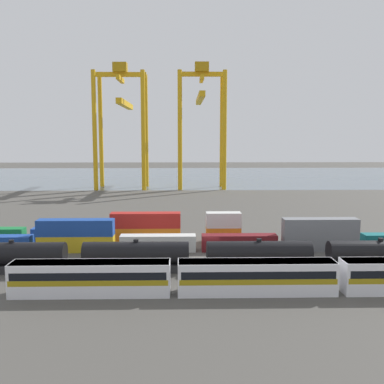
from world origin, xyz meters
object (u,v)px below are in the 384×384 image
shipping_container_5 (320,242)px  shipping_container_12 (223,234)px  shipping_container_3 (158,243)px  freight_tank_row (259,255)px  gantry_crane_west (122,114)px  gantry_crane_central (201,112)px  passenger_train (257,276)px

shipping_container_5 → shipping_container_12: (-15.12, 6.05, 0.00)m
shipping_container_5 → shipping_container_3: bearing=180.0°
freight_tank_row → gantry_crane_west: (-31.96, 101.43, 24.41)m
shipping_container_5 → shipping_container_12: 16.28m
gantry_crane_west → gantry_crane_central: size_ratio=1.00×
passenger_train → shipping_container_12: (-1.50, 25.74, -0.84)m
shipping_container_5 → gantry_crane_central: (-15.39, 91.41, 25.89)m
shipping_container_5 → freight_tank_row: bearing=-137.6°
freight_tank_row → shipping_container_3: bearing=143.2°
shipping_container_3 → gantry_crane_central: (10.82, 91.41, 25.89)m
shipping_container_5 → gantry_crane_central: gantry_crane_central is taller
passenger_train → gantry_crane_central: bearing=90.9°
shipping_container_12 → gantry_crane_west: 92.82m
freight_tank_row → shipping_container_12: bearing=101.2°
shipping_container_3 → shipping_container_5: bearing=0.0°
freight_tank_row → shipping_container_5: bearing=42.4°
passenger_train → gantry_crane_west: 116.97m
passenger_train → gantry_crane_central: gantry_crane_central is taller
shipping_container_5 → gantry_crane_central: bearing=99.6°
passenger_train → freight_tank_row: 9.11m
shipping_container_12 → gantry_crane_west: bearing=108.7°
freight_tank_row → shipping_container_3: freight_tank_row is taller
gantry_crane_west → freight_tank_row: bearing=-72.5°
freight_tank_row → gantry_crane_central: gantry_crane_central is taller
freight_tank_row → gantry_crane_central: (-3.59, 102.18, 25.08)m
passenger_train → shipping_container_12: 25.80m
freight_tank_row → passenger_train: bearing=-101.5°
passenger_train → shipping_container_5: size_ratio=4.71×
shipping_container_12 → gantry_crane_west: gantry_crane_west is taller
shipping_container_3 → shipping_container_5: same height
freight_tank_row → shipping_container_12: freight_tank_row is taller
shipping_container_3 → freight_tank_row: bearing=-36.8°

